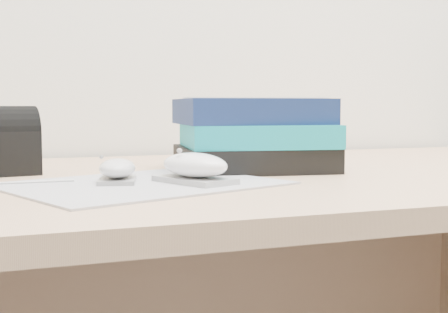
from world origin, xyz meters
name	(u,v)px	position (x,y,z in m)	size (l,w,h in m)	color
desk	(208,302)	(0.00, 1.64, 0.50)	(1.60, 0.80, 0.73)	tan
mousepad	(141,184)	(-0.16, 1.48, 0.73)	(0.35, 0.28, 0.00)	gray
mouse_rear	(117,170)	(-0.18, 1.50, 0.75)	(0.07, 0.10, 0.04)	gray
mouse_front	(195,168)	(-0.09, 1.45, 0.75)	(0.10, 0.13, 0.05)	#A4A4A6
book_stack	(254,135)	(0.07, 1.61, 0.79)	(0.28, 0.23, 0.12)	black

